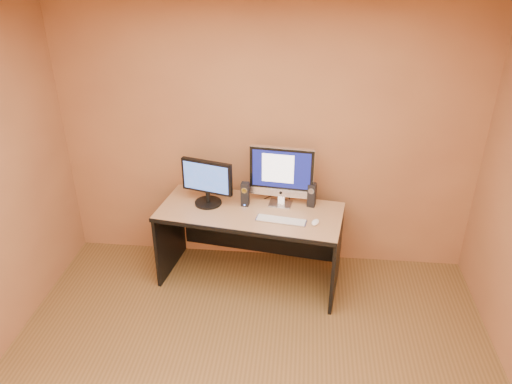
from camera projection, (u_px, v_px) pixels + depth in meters
walls at (239, 264)px, 2.96m from camera, size 4.00×4.00×2.60m
ceiling at (235, 39)px, 2.36m from camera, size 4.00×4.00×0.00m
desk at (250, 246)px, 4.76m from camera, size 1.76×0.97×0.77m
imac at (281, 177)px, 4.55m from camera, size 0.62×0.28×0.58m
second_monitor at (207, 183)px, 4.59m from camera, size 0.55×0.38×0.44m
speaker_left at (245, 194)px, 4.62m from camera, size 0.08×0.08×0.23m
speaker_right at (312, 195)px, 4.61m from camera, size 0.09×0.09×0.23m
keyboard at (281, 220)px, 4.41m from camera, size 0.46×0.19×0.02m
mouse at (315, 222)px, 4.36m from camera, size 0.09×0.12×0.04m
cable_a at (289, 199)px, 4.77m from camera, size 0.04×0.23×0.01m
cable_b at (272, 196)px, 4.83m from camera, size 0.13×0.15×0.01m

